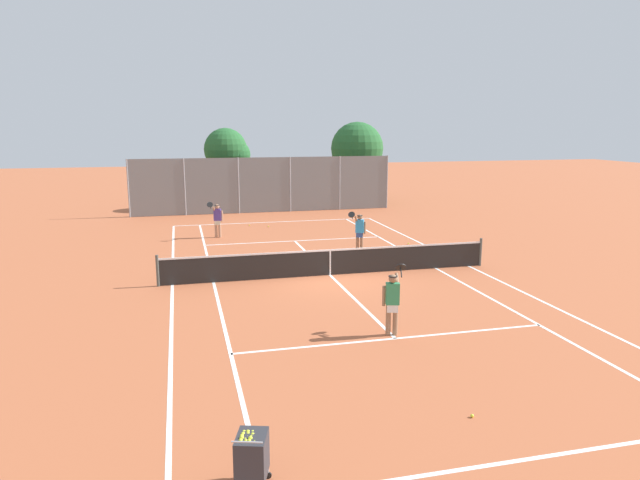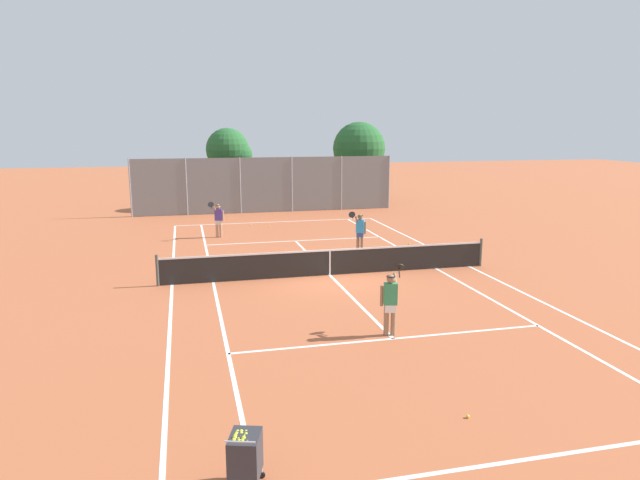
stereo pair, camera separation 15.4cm
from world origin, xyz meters
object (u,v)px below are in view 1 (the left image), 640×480
tennis_net (330,261)px  loose_tennis_ball_2 (249,225)px  loose_tennis_ball_0 (472,416)px  loose_tennis_ball_1 (268,226)px  ball_cart (252,455)px  tree_behind_right (358,150)px  player_near_side (392,300)px  player_far_left (217,218)px  tree_behind_left (228,151)px  loose_tennis_ball_3 (408,244)px  player_far_right (360,230)px

tennis_net → loose_tennis_ball_2: bearing=98.0°
loose_tennis_ball_0 → loose_tennis_ball_1: bearing=91.5°
ball_cart → tree_behind_right: tree_behind_right is taller
tennis_net → ball_cart: 12.33m
player_near_side → player_far_left: same height
player_near_side → loose_tennis_ball_1: 16.54m
ball_cart → tree_behind_right: size_ratio=0.17×
tennis_net → loose_tennis_ball_0: 10.48m
player_near_side → player_far_left: size_ratio=1.00×
ball_cart → loose_tennis_ball_0: ball_cart is taller
loose_tennis_ball_0 → tree_behind_left: bearing=93.7°
loose_tennis_ball_2 → tree_behind_left: tree_behind_left is taller
player_far_left → loose_tennis_ball_3: 9.10m
loose_tennis_ball_0 → tree_behind_right: (7.10, 29.33, 3.62)m
player_near_side → tree_behind_left: size_ratio=0.34×
tennis_net → loose_tennis_ball_1: tennis_net is taller
loose_tennis_ball_0 → loose_tennis_ball_3: size_ratio=1.00×
tree_behind_right → tennis_net: bearing=-110.4°
player_far_right → loose_tennis_ball_3: 2.92m
player_far_right → tree_behind_left: size_ratio=0.34×
player_near_side → ball_cart: bearing=-128.1°
player_far_left → loose_tennis_ball_3: size_ratio=26.88×
loose_tennis_ball_0 → loose_tennis_ball_3: bearing=71.6°
tennis_net → player_far_right: 4.18m
ball_cart → player_far_right: bearing=66.7°
player_far_left → loose_tennis_ball_2: size_ratio=26.88×
ball_cart → loose_tennis_ball_0: size_ratio=14.58×
loose_tennis_ball_2 → loose_tennis_ball_0: bearing=-86.1°
player_far_right → loose_tennis_ball_1: bearing=112.5°
player_far_left → tree_behind_right: (10.42, 10.74, 2.72)m
player_far_right → tree_behind_right: 16.31m
ball_cart → tree_behind_left: bearing=85.5°
tennis_net → loose_tennis_ball_2: (-1.55, 10.98, -0.48)m
player_far_left → tree_behind_left: (1.46, 9.95, 2.73)m
loose_tennis_ball_1 → loose_tennis_ball_3: same height
player_near_side → tree_behind_left: 24.42m
player_near_side → loose_tennis_ball_3: bearing=65.3°
player_far_right → tree_behind_left: (-4.18, 14.56, 2.73)m
tennis_net → tree_behind_left: (-1.95, 18.08, 3.15)m
loose_tennis_ball_1 → tree_behind_right: (7.63, 8.47, 3.62)m
player_far_right → loose_tennis_ball_0: size_ratio=26.88×
loose_tennis_ball_0 → tree_behind_left: tree_behind_left is taller
player_far_left → player_far_right: size_ratio=1.00×
loose_tennis_ball_0 → player_near_side: bearing=88.8°
player_far_left → tree_behind_right: 15.21m
player_near_side → tree_behind_right: tree_behind_right is taller
player_near_side → tree_behind_right: bearing=74.3°
ball_cart → loose_tennis_ball_1: 22.27m
player_far_left → tree_behind_right: tree_behind_right is taller
loose_tennis_ball_3 → tree_behind_right: (2.16, 14.45, 3.62)m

